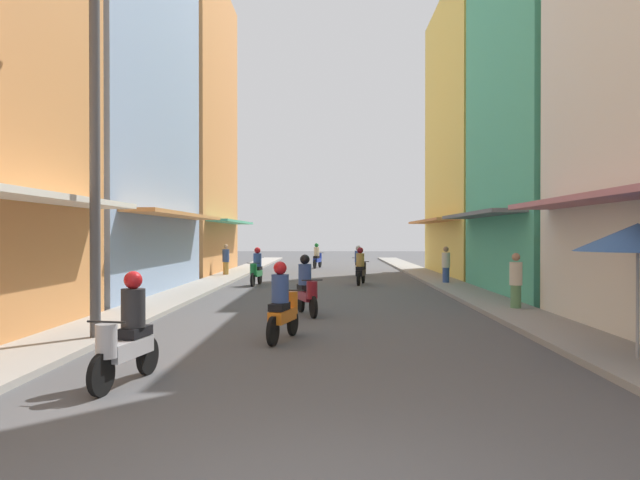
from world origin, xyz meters
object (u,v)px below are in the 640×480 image
at_px(vendor_umbrella, 638,237).
at_px(motorbike_maroon, 307,288).
at_px(motorbike_green, 256,268).
at_px(motorbike_black, 361,268).
at_px(motorbike_silver, 127,334).
at_px(utility_pole, 95,134).
at_px(motorbike_blue, 317,257).
at_px(pedestrian_foreground, 446,266).
at_px(pedestrian_far, 516,283).
at_px(motorbike_white, 358,263).
at_px(pedestrian_midway, 226,261).
at_px(motorbike_orange, 283,305).

bearing_deg(vendor_umbrella, motorbike_maroon, 132.85).
distance_m(motorbike_green, motorbike_black, 4.37).
distance_m(motorbike_silver, motorbike_green, 16.40).
bearing_deg(utility_pole, motorbike_green, 83.73).
relative_size(motorbike_blue, pedestrian_foreground, 1.10).
relative_size(motorbike_black, utility_pole, 0.23).
relative_size(pedestrian_foreground, pedestrian_far, 1.00).
bearing_deg(utility_pole, motorbike_blue, 82.08).
bearing_deg(pedestrian_far, motorbike_black, 112.82).
distance_m(pedestrian_foreground, utility_pole, 16.68).
height_order(motorbike_white, pedestrian_foreground, pedestrian_foreground).
bearing_deg(utility_pole, pedestrian_midway, 92.24).
xyz_separation_m(motorbike_blue, pedestrian_midway, (-4.37, -8.01, 0.11)).
height_order(pedestrian_foreground, pedestrian_midway, pedestrian_midway).
distance_m(motorbike_orange, motorbike_black, 13.57).
bearing_deg(motorbike_silver, motorbike_green, 90.89).
height_order(motorbike_orange, motorbike_black, same).
xyz_separation_m(pedestrian_foreground, pedestrian_midway, (-10.03, 4.79, 0.01)).
bearing_deg(pedestrian_foreground, pedestrian_far, -88.40).
distance_m(motorbike_orange, pedestrian_foreground, 14.31).
bearing_deg(motorbike_black, pedestrian_far, -67.18).
relative_size(motorbike_maroon, motorbike_orange, 0.98).
distance_m(motorbike_orange, utility_pole, 4.93).
relative_size(vendor_umbrella, utility_pole, 0.29).
relative_size(pedestrian_far, utility_pole, 0.20).
bearing_deg(motorbike_orange, motorbike_blue, 89.90).
bearing_deg(motorbike_green, utility_pole, -96.27).
bearing_deg(utility_pole, motorbike_maroon, 46.67).
xyz_separation_m(motorbike_green, motorbike_blue, (2.20, 13.02, 0.00)).
xyz_separation_m(pedestrian_midway, vendor_umbrella, (10.18, -20.08, 1.24)).
bearing_deg(motorbike_white, motorbike_silver, -101.18).
xyz_separation_m(motorbike_silver, utility_pole, (-1.71, 3.16, 3.34)).
bearing_deg(vendor_umbrella, utility_pole, 169.05).
relative_size(motorbike_blue, utility_pole, 0.22).
bearing_deg(motorbike_maroon, motorbike_black, 78.89).
xyz_separation_m(vendor_umbrella, utility_pole, (-9.47, 1.83, 1.99)).
xyz_separation_m(motorbike_maroon, motorbike_white, (1.94, 13.69, 0.00)).
relative_size(motorbike_silver, motorbike_blue, 1.01).
xyz_separation_m(motorbike_white, vendor_umbrella, (3.61, -19.67, 1.35)).
bearing_deg(pedestrian_far, motorbike_silver, -134.61).
height_order(motorbike_white, motorbike_blue, same).
bearing_deg(motorbike_black, vendor_umbrella, -76.72).
distance_m(motorbike_orange, motorbike_green, 13.08).
xyz_separation_m(motorbike_blue, motorbike_black, (2.14, -12.54, 0.00)).
bearing_deg(motorbike_white, pedestrian_foreground, -51.78).
height_order(motorbike_silver, motorbike_maroon, same).
bearing_deg(motorbike_maroon, motorbike_orange, -94.59).
height_order(motorbike_maroon, motorbike_black, same).
relative_size(motorbike_maroon, motorbike_green, 0.97).
bearing_deg(vendor_umbrella, motorbike_blue, 101.69).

